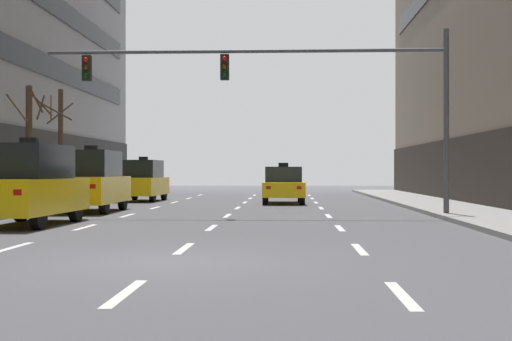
% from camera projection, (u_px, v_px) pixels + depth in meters
% --- Properties ---
extents(ground_plane, '(120.00, 120.00, 0.00)m').
position_uv_depth(ground_plane, '(167.00, 262.00, 11.67)').
color(ground_plane, '#515156').
extents(lane_stripe_l1_s4, '(0.16, 2.00, 0.01)m').
position_uv_depth(lane_stripe_l1_s4, '(12.00, 248.00, 13.82)').
color(lane_stripe_l1_s4, silver).
rests_on(lane_stripe_l1_s4, ground).
extents(lane_stripe_l1_s5, '(0.16, 2.00, 0.01)m').
position_uv_depth(lane_stripe_l1_s5, '(85.00, 227.00, 18.81)').
color(lane_stripe_l1_s5, silver).
rests_on(lane_stripe_l1_s5, ground).
extents(lane_stripe_l1_s6, '(0.16, 2.00, 0.01)m').
position_uv_depth(lane_stripe_l1_s6, '(127.00, 215.00, 23.81)').
color(lane_stripe_l1_s6, silver).
rests_on(lane_stripe_l1_s6, ground).
extents(lane_stripe_l1_s7, '(0.16, 2.00, 0.01)m').
position_uv_depth(lane_stripe_l1_s7, '(155.00, 208.00, 28.80)').
color(lane_stripe_l1_s7, silver).
rests_on(lane_stripe_l1_s7, ground).
extents(lane_stripe_l1_s8, '(0.16, 2.00, 0.01)m').
position_uv_depth(lane_stripe_l1_s8, '(174.00, 202.00, 33.80)').
color(lane_stripe_l1_s8, silver).
rests_on(lane_stripe_l1_s8, ground).
extents(lane_stripe_l1_s9, '(0.16, 2.00, 0.01)m').
position_uv_depth(lane_stripe_l1_s9, '(189.00, 198.00, 38.79)').
color(lane_stripe_l1_s9, silver).
rests_on(lane_stripe_l1_s9, ground).
extents(lane_stripe_l1_s10, '(0.16, 2.00, 0.01)m').
position_uv_depth(lane_stripe_l1_s10, '(200.00, 195.00, 43.79)').
color(lane_stripe_l1_s10, silver).
rests_on(lane_stripe_l1_s10, ground).
extents(lane_stripe_l2_s3, '(0.16, 2.00, 0.01)m').
position_uv_depth(lane_stripe_l2_s3, '(125.00, 293.00, 8.68)').
color(lane_stripe_l2_s3, silver).
rests_on(lane_stripe_l2_s3, ground).
extents(lane_stripe_l2_s4, '(0.16, 2.00, 0.01)m').
position_uv_depth(lane_stripe_l2_s4, '(184.00, 248.00, 13.67)').
color(lane_stripe_l2_s4, silver).
rests_on(lane_stripe_l2_s4, ground).
extents(lane_stripe_l2_s5, '(0.16, 2.00, 0.01)m').
position_uv_depth(lane_stripe_l2_s5, '(212.00, 228.00, 18.67)').
color(lane_stripe_l2_s5, silver).
rests_on(lane_stripe_l2_s5, ground).
extents(lane_stripe_l2_s6, '(0.16, 2.00, 0.01)m').
position_uv_depth(lane_stripe_l2_s6, '(227.00, 216.00, 23.66)').
color(lane_stripe_l2_s6, silver).
rests_on(lane_stripe_l2_s6, ground).
extents(lane_stripe_l2_s7, '(0.16, 2.00, 0.01)m').
position_uv_depth(lane_stripe_l2_s7, '(238.00, 208.00, 28.66)').
color(lane_stripe_l2_s7, silver).
rests_on(lane_stripe_l2_s7, ground).
extents(lane_stripe_l2_s8, '(0.16, 2.00, 0.01)m').
position_uv_depth(lane_stripe_l2_s8, '(245.00, 202.00, 33.65)').
color(lane_stripe_l2_s8, silver).
rests_on(lane_stripe_l2_s8, ground).
extents(lane_stripe_l2_s9, '(0.16, 2.00, 0.01)m').
position_uv_depth(lane_stripe_l2_s9, '(250.00, 198.00, 38.65)').
color(lane_stripe_l2_s9, silver).
rests_on(lane_stripe_l2_s9, ground).
extents(lane_stripe_l2_s10, '(0.16, 2.00, 0.01)m').
position_uv_depth(lane_stripe_l2_s10, '(254.00, 195.00, 43.64)').
color(lane_stripe_l2_s10, silver).
rests_on(lane_stripe_l2_s10, ground).
extents(lane_stripe_l3_s3, '(0.16, 2.00, 0.01)m').
position_uv_depth(lane_stripe_l3_s3, '(402.00, 295.00, 8.53)').
color(lane_stripe_l3_s3, silver).
rests_on(lane_stripe_l3_s3, ground).
extents(lane_stripe_l3_s4, '(0.16, 2.00, 0.01)m').
position_uv_depth(lane_stripe_l3_s4, '(359.00, 249.00, 13.52)').
color(lane_stripe_l3_s4, silver).
rests_on(lane_stripe_l3_s4, ground).
extents(lane_stripe_l3_s5, '(0.16, 2.00, 0.01)m').
position_uv_depth(lane_stripe_l3_s5, '(340.00, 228.00, 18.52)').
color(lane_stripe_l3_s5, silver).
rests_on(lane_stripe_l3_s5, ground).
extents(lane_stripe_l3_s6, '(0.16, 2.00, 0.01)m').
position_uv_depth(lane_stripe_l3_s6, '(328.00, 216.00, 23.51)').
color(lane_stripe_l3_s6, silver).
rests_on(lane_stripe_l3_s6, ground).
extents(lane_stripe_l3_s7, '(0.16, 2.00, 0.01)m').
position_uv_depth(lane_stripe_l3_s7, '(321.00, 208.00, 28.51)').
color(lane_stripe_l3_s7, silver).
rests_on(lane_stripe_l3_s7, ground).
extents(lane_stripe_l3_s8, '(0.16, 2.00, 0.01)m').
position_uv_depth(lane_stripe_l3_s8, '(316.00, 202.00, 33.51)').
color(lane_stripe_l3_s8, silver).
rests_on(lane_stripe_l3_s8, ground).
extents(lane_stripe_l3_s9, '(0.16, 2.00, 0.01)m').
position_uv_depth(lane_stripe_l3_s9, '(312.00, 198.00, 38.50)').
color(lane_stripe_l3_s9, silver).
rests_on(lane_stripe_l3_s9, ground).
extents(lane_stripe_l3_s10, '(0.16, 2.00, 0.01)m').
position_uv_depth(lane_stripe_l3_s10, '(309.00, 195.00, 43.50)').
color(lane_stripe_l3_s10, silver).
rests_on(lane_stripe_l3_s10, ground).
extents(taxi_driving_0, '(1.96, 4.56, 1.89)m').
position_uv_depth(taxi_driving_0, '(283.00, 185.00, 32.64)').
color(taxi_driving_0, black).
rests_on(taxi_driving_0, ground).
extents(taxi_driving_1, '(1.92, 4.28, 2.22)m').
position_uv_depth(taxi_driving_1, '(143.00, 181.00, 35.07)').
color(taxi_driving_1, black).
rests_on(taxi_driving_1, ground).
extents(taxi_driving_2, '(2.12, 4.70, 2.43)m').
position_uv_depth(taxi_driving_2, '(29.00, 185.00, 19.47)').
color(taxi_driving_2, black).
rests_on(taxi_driving_2, ground).
extents(taxi_driving_3, '(1.98, 4.67, 2.44)m').
position_uv_depth(taxi_driving_3, '(91.00, 181.00, 25.83)').
color(taxi_driving_3, black).
rests_on(taxi_driving_3, ground).
extents(traffic_signal_0, '(13.23, 0.35, 6.00)m').
position_uv_depth(traffic_signal_0, '(294.00, 81.00, 23.08)').
color(traffic_signal_0, '#4C4C51').
rests_on(traffic_signal_0, sidewalk_right).
extents(street_tree_1, '(1.59, 1.62, 4.99)m').
position_uv_depth(street_tree_1, '(60.00, 142.00, 31.22)').
color(street_tree_1, '#4C3823').
rests_on(street_tree_1, sidewalk_left).
extents(street_tree_2, '(1.64, 1.52, 4.69)m').
position_uv_depth(street_tree_2, '(29.00, 142.00, 27.38)').
color(street_tree_2, '#4C3823').
rests_on(street_tree_2, sidewalk_left).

